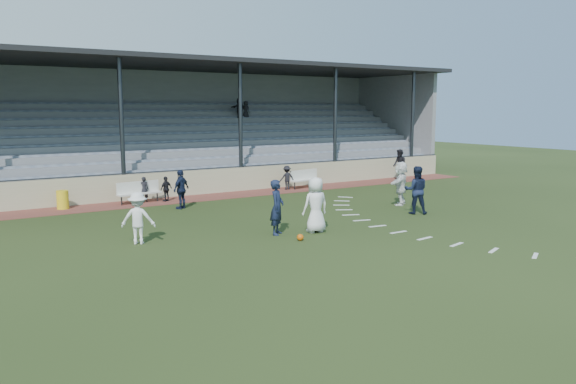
# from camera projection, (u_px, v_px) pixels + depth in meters

# --- Properties ---
(ground) EXTENTS (90.00, 90.00, 0.00)m
(ground) POSITION_uv_depth(u_px,v_px,m) (331.00, 243.00, 17.49)
(ground) COLOR #233214
(ground) RESTS_ON ground
(cinder_track) EXTENTS (34.00, 2.00, 0.02)m
(cinder_track) POSITION_uv_depth(u_px,v_px,m) (196.00, 198.00, 26.24)
(cinder_track) COLOR brown
(cinder_track) RESTS_ON ground
(retaining_wall) EXTENTS (34.00, 0.18, 1.20)m
(retaining_wall) POSITION_uv_depth(u_px,v_px,m) (187.00, 183.00, 27.03)
(retaining_wall) COLOR #B1AA88
(retaining_wall) RESTS_ON ground
(bench_left) EXTENTS (2.04, 0.74, 0.95)m
(bench_left) POSITION_uv_depth(u_px,v_px,m) (139.00, 190.00, 24.80)
(bench_left) COLOR silver
(bench_left) RESTS_ON cinder_track
(bench_right) EXTENTS (2.04, 0.86, 0.95)m
(bench_right) POSITION_uv_depth(u_px,v_px,m) (305.00, 177.00, 29.62)
(bench_right) COLOR silver
(bench_right) RESTS_ON cinder_track
(trash_bin) EXTENTS (0.48, 0.48, 0.77)m
(trash_bin) POSITION_uv_depth(u_px,v_px,m) (63.00, 200.00, 23.33)
(trash_bin) COLOR yellow
(trash_bin) RESTS_ON cinder_track
(football) EXTENTS (0.22, 0.22, 0.22)m
(football) POSITION_uv_depth(u_px,v_px,m) (300.00, 237.00, 17.80)
(football) COLOR #C0540B
(football) RESTS_ON ground
(player_white_lead) EXTENTS (0.96, 0.66, 1.87)m
(player_white_lead) POSITION_uv_depth(u_px,v_px,m) (316.00, 205.00, 18.91)
(player_white_lead) COLOR white
(player_white_lead) RESTS_ON ground
(player_navy_lead) EXTENTS (0.79, 0.78, 1.84)m
(player_navy_lead) POSITION_uv_depth(u_px,v_px,m) (277.00, 207.00, 18.58)
(player_navy_lead) COLOR #131B34
(player_navy_lead) RESTS_ON ground
(player_navy_mid) EXTENTS (1.18, 1.14, 1.91)m
(player_navy_mid) POSITION_uv_depth(u_px,v_px,m) (416.00, 190.00, 22.27)
(player_navy_mid) COLOR #131B34
(player_navy_mid) RESTS_ON ground
(player_white_wing) EXTENTS (1.20, 1.03, 1.61)m
(player_white_wing) POSITION_uv_depth(u_px,v_px,m) (138.00, 218.00, 17.28)
(player_white_wing) COLOR white
(player_white_wing) RESTS_ON ground
(player_navy_wing) EXTENTS (1.03, 0.85, 1.65)m
(player_navy_wing) POSITION_uv_depth(u_px,v_px,m) (181.00, 189.00, 23.41)
(player_navy_wing) COLOR #131B34
(player_navy_wing) RESTS_ON ground
(player_white_back) EXTENTS (1.76, 1.48, 1.90)m
(player_white_back) POSITION_uv_depth(u_px,v_px,m) (401.00, 183.00, 24.37)
(player_white_back) COLOR white
(player_white_back) RESTS_ON ground
(official) EXTENTS (0.89, 1.03, 1.80)m
(official) POSITION_uv_depth(u_px,v_px,m) (400.00, 165.00, 32.84)
(official) COLOR black
(official) RESTS_ON cinder_track
(sub_left_near) EXTENTS (0.49, 0.41, 1.14)m
(sub_left_near) POSITION_uv_depth(u_px,v_px,m) (144.00, 189.00, 25.02)
(sub_left_near) COLOR black
(sub_left_near) RESTS_ON cinder_track
(sub_left_far) EXTENTS (0.72, 0.52, 1.13)m
(sub_left_far) POSITION_uv_depth(u_px,v_px,m) (166.00, 189.00, 25.24)
(sub_left_far) COLOR black
(sub_left_far) RESTS_ON cinder_track
(sub_right) EXTENTS (0.86, 0.58, 1.23)m
(sub_right) POSITION_uv_depth(u_px,v_px,m) (287.00, 178.00, 28.94)
(sub_right) COLOR black
(sub_right) RESTS_ON cinder_track
(grandstand) EXTENTS (34.60, 9.00, 6.61)m
(grandstand) POSITION_uv_depth(u_px,v_px,m) (153.00, 145.00, 30.72)
(grandstand) COLOR gray
(grandstand) RESTS_ON ground
(penalty_arc) EXTENTS (3.89, 14.63, 0.01)m
(penalty_arc) POSITION_uv_depth(u_px,v_px,m) (425.00, 228.00, 19.69)
(penalty_arc) COLOR silver
(penalty_arc) RESTS_ON ground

